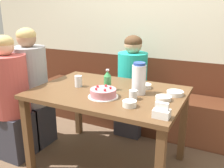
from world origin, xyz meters
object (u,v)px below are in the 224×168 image
Objects in this scene: person_teal_shirt at (11,101)px; birthday_cake at (103,93)px; bowl_soup_white at (175,93)px; glass_water_tall at (133,95)px; bowl_side_dish at (145,86)px; person_grey_tee at (132,88)px; bowl_rice_small at (130,104)px; glass_tumbler_short at (78,81)px; napkin_holder at (162,112)px; bench_seat at (140,110)px; soju_bottle at (108,80)px; person_pale_blue_shirt at (32,90)px; bowl_sauce_shallow at (163,98)px; water_pitcher at (139,79)px.

birthday_cake is at bearing 6.96° from person_teal_shirt.
glass_water_tall reaches higher than bowl_soup_white.
bowl_side_dish is (0.22, 0.37, -0.01)m from birthday_cake.
person_grey_tee reaches higher than bowl_soup_white.
bowl_rice_small is 0.09× the size of person_grey_tee.
glass_tumbler_short is (-0.57, 0.08, 0.01)m from glass_water_tall.
bowl_soup_white is at bearing 92.31° from napkin_holder.
birthday_cake is at bearing -87.99° from bench_seat.
person_pale_blue_shirt reaches higher than soju_bottle.
soju_bottle is (-0.02, -0.80, 0.58)m from bench_seat.
soju_bottle is (-0.05, 0.18, 0.05)m from birthday_cake.
bench_seat is 0.34m from person_grey_tee.
bowl_rice_small is 0.15m from glass_water_tall.
person_grey_tee reaches higher than napkin_holder.
glass_water_tall is (-0.03, 0.15, 0.01)m from bowl_rice_small.
person_grey_tee is at bearing 48.88° from person_teal_shirt.
person_teal_shirt is (-0.88, -0.29, -0.24)m from soju_bottle.
person_teal_shirt reaches higher than bench_seat.
glass_water_tall is (0.29, -0.12, -0.05)m from soju_bottle.
person_pale_blue_shirt is (-1.45, -0.13, -0.15)m from bowl_soup_white.
bowl_sauce_shallow is at bearing 0.23° from glass_tumbler_short.
birthday_cake is at bearing 6.04° from person_grey_tee.
bench_seat is 25.74× the size of bowl_rice_small.
water_pitcher is at bearing 6.18° from glass_tumbler_short.
bench_seat is 1.10m from bowl_sauce_shallow.
birthday_cake is 0.32m from water_pitcher.
water_pitcher is 0.22× the size of person_teal_shirt.
bowl_soup_white is at bearing 10.62° from glass_tumbler_short.
water_pitcher is at bearing 15.20° from person_teal_shirt.
bowl_rice_small is (-0.24, -0.39, 0.00)m from bowl_soup_white.
water_pitcher reaches higher than glass_water_tall.
bowl_side_dish is (0.26, -0.62, 0.52)m from bench_seat.
bench_seat is 2.34× the size of person_grey_tee.
bowl_soup_white is at bearing 18.98° from water_pitcher.
glass_water_tall is 0.06× the size of person_grey_tee.
person_grey_tee is at bearing 71.32° from glass_tumbler_short.
bowl_soup_white is 1.51m from person_teal_shirt.
person_pale_blue_shirt is at bearing -179.23° from soju_bottle.
bowl_soup_white is 0.29m from bowl_side_dish.
glass_tumbler_short is (-0.33, 0.14, 0.02)m from birthday_cake.
bench_seat is 2.24× the size of person_teal_shirt.
napkin_holder is at bearing -13.02° from person_pale_blue_shirt.
water_pitcher is 2.56× the size of bowl_rice_small.
person_teal_shirt is at bearing -90.00° from person_pale_blue_shirt.
bench_seat is at bearing 106.31° from glass_water_tall.
bowl_sauce_shallow is 1.66× the size of glass_water_tall.
water_pitcher reaches higher than birthday_cake.
birthday_cake is 0.36m from glass_tumbler_short.
bowl_rice_small is 1.03m from person_grey_tee.
bowl_side_dish is (-0.00, 0.16, -0.11)m from water_pitcher.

